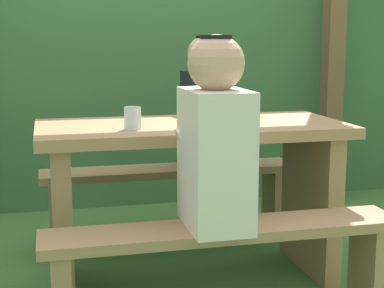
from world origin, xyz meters
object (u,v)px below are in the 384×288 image
(bottle_left, at_px, (200,103))
(cell_phone, at_px, (190,125))
(drinking_glass, at_px, (133,118))
(picnic_table, at_px, (192,175))
(bench_near, at_px, (225,256))
(bench_far, at_px, (169,189))
(person_white_shirt, at_px, (215,140))
(person_black_coat, at_px, (206,106))

(bottle_left, distance_m, cell_phone, 0.13)
(drinking_glass, bearing_deg, picnic_table, 20.63)
(bench_near, distance_m, cell_phone, 0.63)
(drinking_glass, bearing_deg, bench_far, 65.84)
(cell_phone, bearing_deg, bottle_left, 81.96)
(picnic_table, xyz_separation_m, person_white_shirt, (-0.04, -0.53, 0.26))
(picnic_table, xyz_separation_m, person_black_coat, (0.21, 0.53, 0.26))
(picnic_table, bearing_deg, cell_phone, -108.26)
(picnic_table, bearing_deg, person_black_coat, 68.30)
(person_white_shirt, distance_m, person_black_coat, 1.09)
(cell_phone, bearing_deg, person_black_coat, 99.52)
(drinking_glass, relative_size, bottle_left, 0.40)
(picnic_table, relative_size, bottle_left, 5.88)
(cell_phone, bearing_deg, drinking_glass, -145.24)
(picnic_table, xyz_separation_m, drinking_glass, (-0.29, -0.11, 0.29))
(picnic_table, bearing_deg, person_white_shirt, -94.30)
(person_white_shirt, relative_size, person_black_coat, 1.00)
(person_black_coat, xyz_separation_m, bottle_left, (-0.18, -0.54, 0.08))
(person_white_shirt, xyz_separation_m, person_black_coat, (0.25, 1.06, 0.00))
(person_black_coat, relative_size, drinking_glass, 7.54)
(bench_near, distance_m, person_white_shirt, 0.46)
(person_white_shirt, distance_m, cell_phone, 0.44)
(bench_far, bearing_deg, cell_phone, -92.73)
(bench_far, distance_m, bottle_left, 0.77)
(bench_near, height_order, drinking_glass, drinking_glass)
(picnic_table, relative_size, person_black_coat, 1.95)
(bench_near, relative_size, person_black_coat, 1.95)
(bench_near, xyz_separation_m, bench_far, (0.00, 1.07, 0.00))
(picnic_table, height_order, person_black_coat, person_black_coat)
(bench_near, height_order, person_white_shirt, person_white_shirt)
(picnic_table, height_order, bench_near, picnic_table)
(person_white_shirt, relative_size, cell_phone, 5.14)
(person_white_shirt, xyz_separation_m, drinking_glass, (-0.25, 0.42, 0.04))
(bench_far, relative_size, bottle_left, 5.88)
(bottle_left, bearing_deg, person_black_coat, 71.79)
(person_black_coat, relative_size, cell_phone, 5.14)
(bench_far, distance_m, person_black_coat, 0.50)
(person_black_coat, height_order, bottle_left, person_black_coat)
(person_white_shirt, height_order, drinking_glass, person_white_shirt)
(bench_far, xyz_separation_m, bottle_left, (0.03, -0.55, 0.54))
(bench_near, distance_m, bench_far, 1.07)
(picnic_table, height_order, drinking_glass, drinking_glass)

